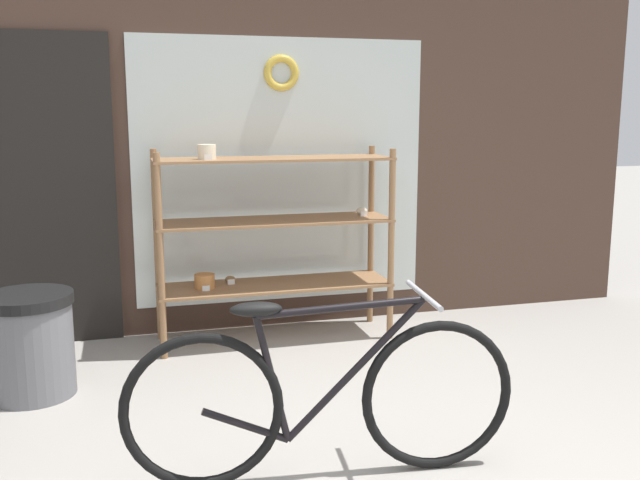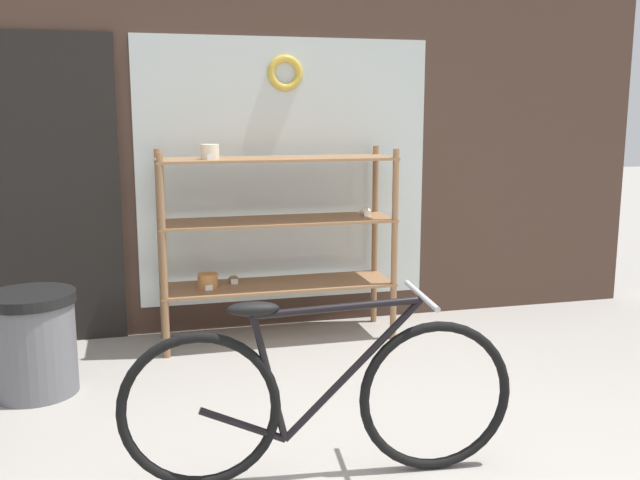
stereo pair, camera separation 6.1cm
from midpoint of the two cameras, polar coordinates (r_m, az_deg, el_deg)
storefront_facade at (r=5.20m, az=-5.15°, el=11.86°), size 6.13×0.13×3.55m
display_case at (r=4.91m, az=-3.38°, el=1.04°), size 1.61×0.47×1.37m
bicycle at (r=3.14m, az=0.48°, el=-12.53°), size 1.71×0.46×0.82m
trash_bin at (r=4.35m, az=-21.63°, el=-7.34°), size 0.50×0.50×0.59m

